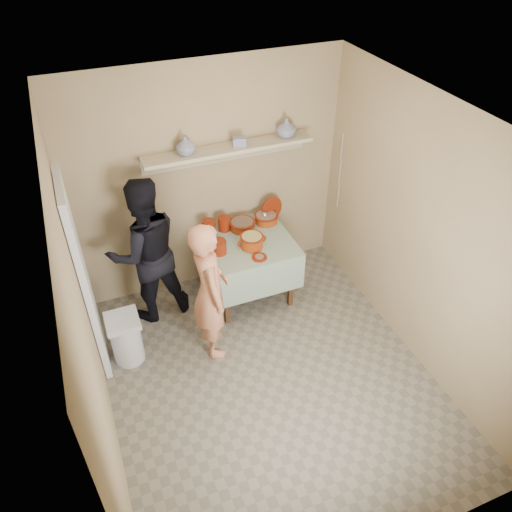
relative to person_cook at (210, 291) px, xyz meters
name	(u,v)px	position (x,y,z in m)	size (l,w,h in m)	color
ground	(270,379)	(0.37, -0.63, -0.76)	(3.50, 3.50, 0.00)	#756E5C
tile_panel	(85,279)	(-1.09, 0.32, 0.24)	(0.06, 0.70, 2.00)	silver
plate_stack_a	(209,228)	(0.28, 0.90, 0.09)	(0.14, 0.14, 0.19)	#661808
plate_stack_b	(224,224)	(0.46, 0.93, 0.08)	(0.14, 0.14, 0.17)	#661808
bowl_stack	(219,247)	(0.28, 0.54, 0.07)	(0.15, 0.15, 0.15)	#661808
empty_bowl	(218,243)	(0.31, 0.69, 0.02)	(0.16, 0.16, 0.05)	#661808
propped_lid	(272,208)	(1.06, 0.97, 0.12)	(0.27, 0.27, 0.02)	#661808
vase_right	(286,127)	(1.22, 1.00, 1.06)	(0.20, 0.20, 0.21)	navy
vase_left	(185,145)	(0.12, 0.99, 1.05)	(0.19, 0.19, 0.19)	navy
ceramic_box	(239,142)	(0.68, 0.97, 1.00)	(0.13, 0.10, 0.10)	navy
person_cook	(210,291)	(0.00, 0.00, 0.00)	(0.56, 0.37, 1.53)	tan
person_helper	(146,252)	(-0.46, 0.75, 0.07)	(0.81, 0.63, 1.67)	black
room_shell	(274,248)	(0.37, -0.63, 0.85)	(3.04, 3.54, 2.62)	tan
serving_table	(247,249)	(0.62, 0.65, -0.12)	(0.97, 0.97, 0.76)	#4C2D16
cazuela_meat_a	(242,224)	(0.66, 0.87, 0.06)	(0.30, 0.30, 0.10)	maroon
cazuela_meat_b	(266,218)	(0.96, 0.89, 0.06)	(0.28, 0.28, 0.10)	maroon
ladle	(265,215)	(0.94, 0.88, 0.11)	(0.08, 0.26, 0.19)	silver
cazuela_rice	(252,241)	(0.63, 0.51, 0.08)	(0.33, 0.25, 0.14)	maroon
front_plate	(259,257)	(0.63, 0.30, 0.01)	(0.16, 0.16, 0.03)	#661808
wall_shelf	(228,150)	(0.57, 1.02, 0.91)	(1.80, 0.25, 0.21)	tan
trash_bin	(126,339)	(-0.85, 0.16, -0.48)	(0.32, 0.32, 0.56)	silver
electrical_cord	(340,172)	(1.84, 0.85, 0.49)	(0.01, 0.05, 0.90)	silver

